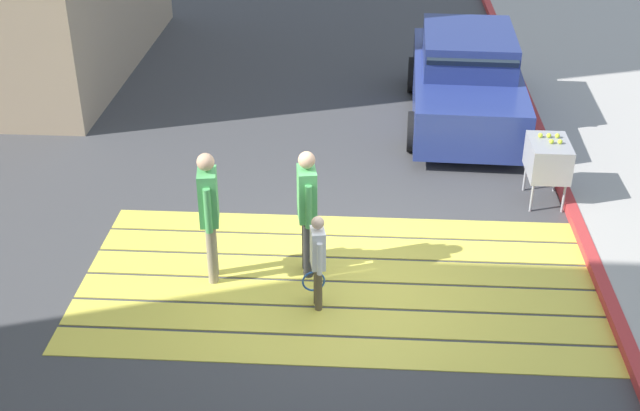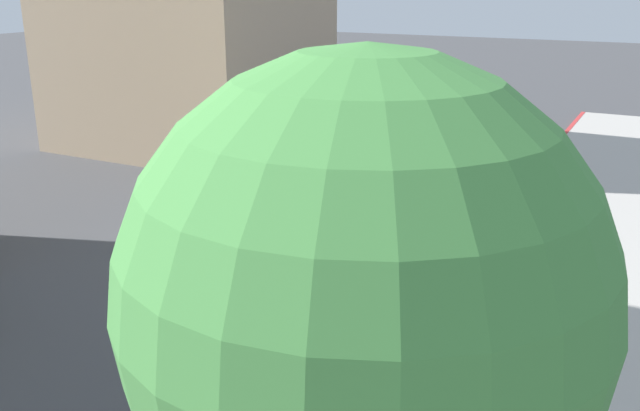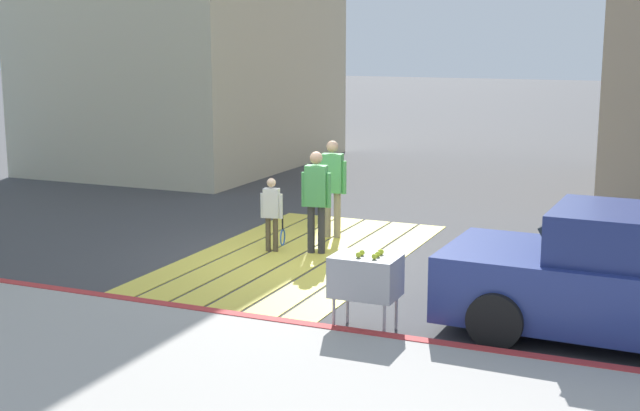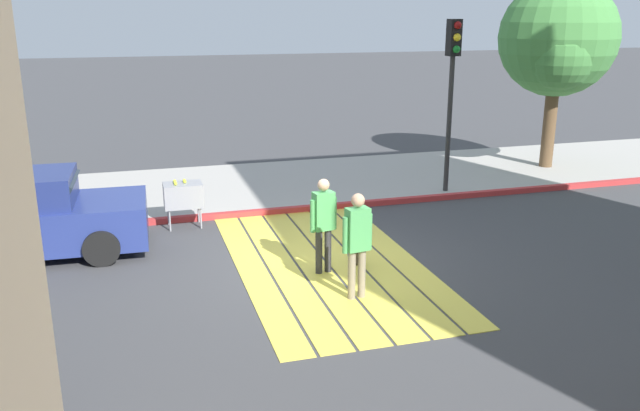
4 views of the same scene
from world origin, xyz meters
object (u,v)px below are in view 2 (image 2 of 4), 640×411
object	(u,v)px
pedestrian_adult_trailing	(282,207)
car_parked_near_curb	(458,176)
tennis_ball_cart	(458,214)
pedestrian_child_with_racket	(272,231)
street_tree	(351,299)
traffic_light_corner	(373,195)
pedestrian_adult_lead	(232,200)

from	to	relation	value
pedestrian_adult_trailing	car_parked_near_curb	bearing A→B (deg)	-115.43
tennis_ball_cart	pedestrian_child_with_racket	world-z (taller)	pedestrian_child_with_racket
car_parked_near_curb	pedestrian_child_with_racket	distance (m)	6.18
street_tree	tennis_ball_cart	distance (m)	11.04
traffic_light_corner	tennis_ball_cart	size ratio (longest dim) A/B	4.17
pedestrian_child_with_racket	pedestrian_adult_trailing	bearing A→B (deg)	-76.39
car_parked_near_curb	pedestrian_adult_lead	size ratio (longest dim) A/B	2.51
tennis_ball_cart	pedestrian_adult_lead	xyz separation A→B (m)	(4.47, 2.29, 0.31)
street_tree	pedestrian_adult_trailing	size ratio (longest dim) A/B	3.14
car_parked_near_curb	street_tree	size ratio (longest dim) A/B	0.82
car_parked_near_curb	pedestrian_child_with_racket	xyz separation A→B (m)	(2.23, 5.77, -0.04)
traffic_light_corner	street_tree	distance (m)	4.27
car_parked_near_curb	tennis_ball_cart	xyz separation A→B (m)	(-0.90, 2.96, -0.04)
traffic_light_corner	tennis_ball_cart	bearing A→B (deg)	-84.01
traffic_light_corner	street_tree	xyz separation A→B (m)	(-1.53, 3.94, 0.59)
pedestrian_adult_trailing	pedestrian_child_with_racket	bearing A→B (deg)	103.61
pedestrian_adult_trailing	pedestrian_child_with_racket	size ratio (longest dim) A/B	1.37
street_tree	pedestrian_adult_lead	bearing A→B (deg)	-50.57
tennis_ball_cart	pedestrian_adult_lead	world-z (taller)	pedestrian_adult_lead
street_tree	pedestrian_adult_trailing	distance (m)	10.32
traffic_light_corner	tennis_ball_cart	distance (m)	6.91
traffic_light_corner	pedestrian_child_with_racket	world-z (taller)	traffic_light_corner
pedestrian_child_with_racket	traffic_light_corner	bearing A→B (deg)	136.12
pedestrian_adult_lead	pedestrian_child_with_racket	xyz separation A→B (m)	(-1.34, 0.52, -0.32)
pedestrian_adult_trailing	street_tree	bearing A→B (deg)	123.51
street_tree	pedestrian_adult_lead	world-z (taller)	street_tree
tennis_ball_cart	pedestrian_adult_trailing	bearing A→B (deg)	32.37
car_parked_near_curb	traffic_light_corner	bearing A→B (deg)	99.50
car_parked_near_curb	street_tree	bearing A→B (deg)	103.08
car_parked_near_curb	street_tree	distance (m)	14.03
traffic_light_corner	pedestrian_adult_lead	bearing A→B (deg)	-39.06
traffic_light_corner	pedestrian_child_with_racket	distance (m)	5.78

